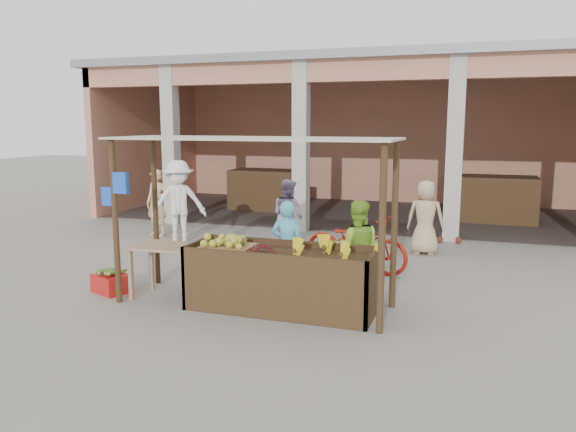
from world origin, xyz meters
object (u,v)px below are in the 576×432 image
(motorcycle, at_px, (356,242))
(side_table, at_px, (166,254))
(fruit_stall, at_px, (281,282))
(vendor_green, at_px, (357,246))
(red_crate, at_px, (111,283))
(vendor_blue, at_px, (288,243))

(motorcycle, bearing_deg, side_table, 146.36)
(side_table, distance_m, motorcycle, 3.34)
(fruit_stall, xyz_separation_m, vendor_green, (0.86, 0.92, 0.37))
(red_crate, height_order, motorcycle, motorcycle)
(vendor_green, bearing_deg, side_table, 7.42)
(side_table, relative_size, red_crate, 1.91)
(fruit_stall, xyz_separation_m, motorcycle, (0.55, 2.36, 0.12))
(vendor_blue, xyz_separation_m, motorcycle, (0.74, 1.52, -0.24))
(side_table, height_order, vendor_green, vendor_green)
(fruit_stall, height_order, vendor_blue, vendor_blue)
(fruit_stall, bearing_deg, vendor_green, 46.92)
(fruit_stall, distance_m, red_crate, 2.77)
(vendor_blue, height_order, vendor_green, vendor_green)
(side_table, height_order, vendor_blue, vendor_blue)
(side_table, xyz_separation_m, red_crate, (-0.95, -0.08, -0.52))
(fruit_stall, height_order, side_table, fruit_stall)
(side_table, height_order, red_crate, side_table)
(red_crate, distance_m, vendor_blue, 2.79)
(vendor_blue, distance_m, motorcycle, 1.71)
(fruit_stall, xyz_separation_m, red_crate, (-2.75, -0.09, -0.26))
(vendor_green, relative_size, motorcycle, 0.78)
(vendor_blue, bearing_deg, fruit_stall, 103.52)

